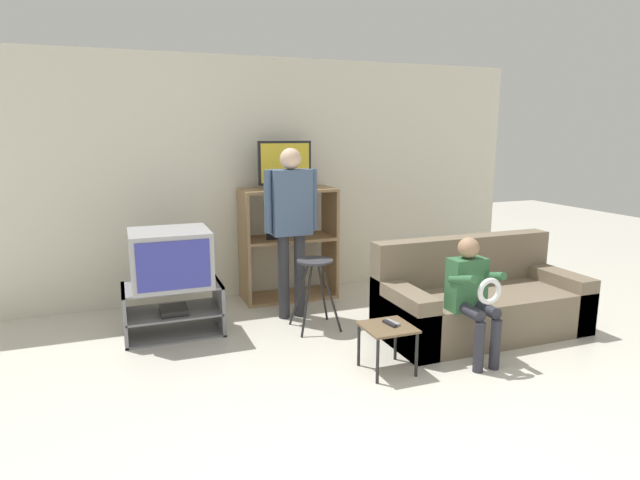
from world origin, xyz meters
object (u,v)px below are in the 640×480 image
object	(u,v)px
media_shelf	(288,243)
person_standing_adult	(291,216)
remote_control_black	(390,324)
folding_stool	(315,274)
remote_control_white	(392,323)
television_main	(170,258)
couch	(479,302)
person_seated_child	(472,290)
snack_table	(387,333)
tv_stand	(173,310)
television_flat	(285,166)

from	to	relation	value
media_shelf	person_standing_adult	world-z (taller)	person_standing_adult
remote_control_black	person_standing_adult	bearing A→B (deg)	93.84
folding_stool	remote_control_white	size ratio (longest dim) A/B	4.63
television_main	remote_control_white	distance (m)	2.05
couch	person_seated_child	xyz separation A→B (m)	(-0.46, -0.50, 0.30)
snack_table	person_standing_adult	bearing A→B (deg)	101.86
couch	television_main	bearing A→B (deg)	160.83
folding_stool	couch	bearing A→B (deg)	-23.25
remote_control_white	person_standing_adult	size ratio (longest dim) A/B	0.09
television_main	remote_control_black	xyz separation A→B (m)	(1.48, -1.36, -0.34)
person_seated_child	television_main	bearing A→B (deg)	147.02
couch	person_standing_adult	size ratio (longest dim) A/B	1.12
media_shelf	couch	bearing A→B (deg)	-50.24
remote_control_white	couch	xyz separation A→B (m)	(1.13, 0.43, -0.09)
couch	snack_table	bearing A→B (deg)	-158.77
television_main	snack_table	world-z (taller)	television_main
tv_stand	couch	bearing A→B (deg)	-19.32
tv_stand	person_seated_child	xyz separation A→B (m)	(2.18, -1.42, 0.35)
snack_table	couch	bearing A→B (deg)	21.23
remote_control_white	person_standing_adult	distance (m)	1.59
television_flat	snack_table	xyz separation A→B (m)	(0.17, -2.07, -1.14)
remote_control_white	media_shelf	bearing A→B (deg)	82.15
remote_control_black	media_shelf	bearing A→B (deg)	85.57
television_main	snack_table	size ratio (longest dim) A/B	1.83
television_flat	person_standing_adult	world-z (taller)	television_flat
tv_stand	media_shelf	size ratio (longest dim) A/B	0.71
folding_stool	person_seated_child	xyz separation A→B (m)	(0.93, -1.09, 0.05)
remote_control_black	couch	bearing A→B (deg)	11.80
snack_table	tv_stand	bearing A→B (deg)	136.37
folding_stool	snack_table	world-z (taller)	folding_stool
tv_stand	folding_stool	size ratio (longest dim) A/B	1.29
couch	person_standing_adult	distance (m)	1.93
media_shelf	television_main	bearing A→B (deg)	-152.61
snack_table	couch	xyz separation A→B (m)	(1.19, 0.46, -0.03)
tv_stand	person_seated_child	bearing A→B (deg)	-33.12
television_flat	remote_control_black	xyz separation A→B (m)	(0.19, -2.05, -1.08)
remote_control_black	person_seated_child	size ratio (longest dim) A/B	0.14
tv_stand	person_standing_adult	bearing A→B (deg)	2.71
person_standing_adult	person_seated_child	world-z (taller)	person_standing_adult
folding_stool	person_standing_adult	xyz separation A→B (m)	(-0.10, 0.38, 0.48)
person_standing_adult	tv_stand	bearing A→B (deg)	-177.29
folding_stool	television_flat	bearing A→B (deg)	88.08
television_main	couch	size ratio (longest dim) A/B	0.37
television_flat	snack_table	size ratio (longest dim) A/B	1.55
media_shelf	person_standing_adult	xyz separation A→B (m)	(-0.16, -0.62, 0.39)
remote_control_black	remote_control_white	distance (m)	0.03
remote_control_white	couch	size ratio (longest dim) A/B	0.08
television_main	person_standing_adult	bearing A→B (deg)	3.10
folding_stool	remote_control_white	bearing A→B (deg)	-75.95
television_main	media_shelf	size ratio (longest dim) A/B	0.56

